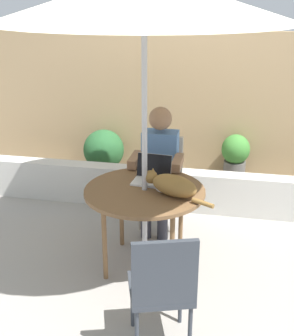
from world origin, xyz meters
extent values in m
plane|color=gray|center=(0.00, 0.00, 0.00)|extent=(14.00, 14.00, 0.00)
cube|color=tan|center=(0.00, 1.96, 0.91)|extent=(5.13, 0.08, 1.82)
cube|color=beige|center=(0.00, 1.14, 0.22)|extent=(4.62, 0.20, 0.44)
cylinder|color=brown|center=(0.00, 0.00, 0.70)|extent=(1.00, 1.00, 0.03)
cylinder|color=brown|center=(0.27, 0.27, 0.34)|extent=(0.04, 0.04, 0.68)
cylinder|color=brown|center=(-0.27, 0.27, 0.34)|extent=(0.04, 0.04, 0.68)
cylinder|color=brown|center=(-0.27, -0.27, 0.34)|extent=(0.04, 0.04, 0.68)
cylinder|color=brown|center=(0.27, -0.27, 0.34)|extent=(0.04, 0.04, 0.68)
cylinder|color=#B7B7BC|center=(0.00, 0.00, 1.09)|extent=(0.04, 0.04, 2.18)
cube|color=#B2A899|center=(0.00, 0.75, 0.43)|extent=(0.40, 0.40, 0.04)
cube|color=#B2A899|center=(0.00, 0.93, 0.66)|extent=(0.40, 0.04, 0.44)
cylinder|color=#B2A899|center=(0.17, 0.92, 0.20)|extent=(0.03, 0.03, 0.41)
cylinder|color=#B2A899|center=(-0.17, 0.92, 0.20)|extent=(0.03, 0.03, 0.41)
cylinder|color=#B2A899|center=(-0.17, 0.58, 0.20)|extent=(0.03, 0.03, 0.41)
cylinder|color=#B2A899|center=(0.17, 0.58, 0.20)|extent=(0.03, 0.03, 0.41)
cube|color=#33383F|center=(0.29, -0.90, 0.43)|extent=(0.50, 0.50, 0.04)
cube|color=#33383F|center=(0.34, -1.07, 0.66)|extent=(0.39, 0.16, 0.44)
cylinder|color=#33383F|center=(0.18, -1.12, 0.20)|extent=(0.03, 0.03, 0.41)
cylinder|color=#33383F|center=(0.50, -1.01, 0.20)|extent=(0.03, 0.03, 0.41)
cylinder|color=#33383F|center=(0.40, -0.69, 0.20)|extent=(0.03, 0.03, 0.41)
cylinder|color=#33383F|center=(0.07, -0.79, 0.20)|extent=(0.03, 0.03, 0.41)
cube|color=#4C72A5|center=(0.00, 0.75, 0.71)|extent=(0.34, 0.20, 0.54)
sphere|color=#936B4C|center=(0.00, 0.74, 1.11)|extent=(0.22, 0.22, 0.22)
cube|color=#383842|center=(-0.08, 0.60, 0.49)|extent=(0.12, 0.30, 0.12)
cylinder|color=#383842|center=(-0.08, 0.45, 0.22)|extent=(0.10, 0.10, 0.44)
cube|color=#383842|center=(0.08, 0.60, 0.49)|extent=(0.12, 0.30, 0.12)
cylinder|color=#383842|center=(0.08, 0.45, 0.22)|extent=(0.10, 0.10, 0.44)
cube|color=#936B4C|center=(-0.20, 0.53, 0.76)|extent=(0.08, 0.32, 0.08)
cube|color=#936B4C|center=(0.20, 0.53, 0.76)|extent=(0.08, 0.32, 0.08)
cube|color=silver|center=(0.02, 0.15, 0.72)|extent=(0.32, 0.25, 0.02)
cube|color=black|center=(0.03, 0.25, 0.83)|extent=(0.30, 0.09, 0.20)
cube|color=silver|center=(0.03, 0.26, 0.83)|extent=(0.30, 0.08, 0.20)
ellipsoid|color=olive|center=(0.25, -0.07, 0.80)|extent=(0.44, 0.34, 0.17)
sphere|color=olive|center=(0.05, 0.03, 0.82)|extent=(0.11, 0.11, 0.11)
ellipsoid|color=white|center=(0.15, -0.02, 0.76)|extent=(0.16, 0.16, 0.09)
cylinder|color=olive|center=(0.49, -0.22, 0.74)|extent=(0.18, 0.11, 0.04)
cone|color=olive|center=(0.06, 0.05, 0.87)|extent=(0.04, 0.04, 0.03)
cone|color=olive|center=(0.03, 0.00, 0.87)|extent=(0.04, 0.04, 0.03)
cylinder|color=#595654|center=(-0.85, 1.66, 0.11)|extent=(0.38, 0.38, 0.23)
ellipsoid|color=#26592D|center=(-0.85, 1.66, 0.44)|extent=(0.49, 0.49, 0.49)
cylinder|color=#595654|center=(0.72, 1.75, 0.18)|extent=(0.26, 0.26, 0.37)
ellipsoid|color=#3D7F33|center=(0.72, 1.75, 0.52)|extent=(0.33, 0.33, 0.35)
camera|label=1|loc=(0.68, -3.33, 2.23)|focal=48.49mm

